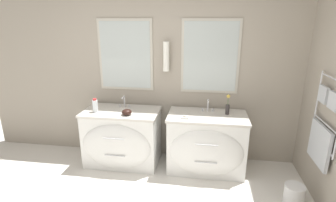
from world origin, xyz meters
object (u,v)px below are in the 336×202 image
(toiletry_bottle, at_px, (95,106))
(waste_bin, at_px, (294,194))
(vanity_right, at_px, (206,143))
(amenity_bowl, at_px, (127,112))
(vanity_left, at_px, (122,137))
(flower_vase, at_px, (228,106))

(toiletry_bottle, bearing_deg, waste_bin, -11.48)
(vanity_right, xyz_separation_m, toiletry_bottle, (-1.55, -0.06, 0.49))
(amenity_bowl, relative_size, waste_bin, 0.57)
(vanity_left, bearing_deg, toiletry_bottle, -169.70)
(vanity_left, relative_size, flower_vase, 3.84)
(flower_vase, bearing_deg, waste_bin, -42.69)
(amenity_bowl, height_order, flower_vase, flower_vase)
(amenity_bowl, height_order, waste_bin, amenity_bowl)
(waste_bin, bearing_deg, toiletry_bottle, 168.52)
(vanity_left, bearing_deg, waste_bin, -14.65)
(vanity_right, distance_m, flower_vase, 0.58)
(amenity_bowl, bearing_deg, vanity_left, 138.34)
(toiletry_bottle, height_order, flower_vase, flower_vase)
(toiletry_bottle, bearing_deg, flower_vase, 5.52)
(vanity_right, relative_size, waste_bin, 4.49)
(vanity_left, distance_m, flower_vase, 1.56)
(vanity_left, bearing_deg, vanity_right, 0.00)
(vanity_left, xyz_separation_m, waste_bin, (2.23, -0.58, -0.29))
(vanity_right, bearing_deg, amenity_bowl, -173.89)
(flower_vase, relative_size, waste_bin, 1.17)
(vanity_left, height_order, amenity_bowl, amenity_bowl)
(vanity_right, distance_m, amenity_bowl, 1.17)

